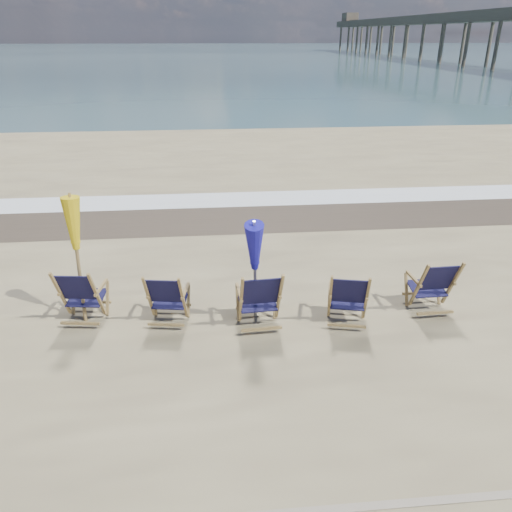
# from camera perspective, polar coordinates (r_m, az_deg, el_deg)

# --- Properties ---
(ocean) EXTENTS (400.00, 400.00, 0.00)m
(ocean) POSITION_cam_1_polar(r_m,az_deg,el_deg) (133.77, -5.50, 22.14)
(ocean) COLOR #3D5D65
(ocean) RESTS_ON ground
(surf_foam) EXTENTS (200.00, 1.40, 0.01)m
(surf_foam) POSITION_cam_1_polar(r_m,az_deg,el_deg) (14.71, -2.26, 6.50)
(surf_foam) COLOR silver
(surf_foam) RESTS_ON ground
(wet_sand_strip) EXTENTS (200.00, 2.60, 0.00)m
(wet_sand_strip) POSITION_cam_1_polar(r_m,az_deg,el_deg) (13.29, -1.88, 4.55)
(wet_sand_strip) COLOR #42362A
(wet_sand_strip) RESTS_ON ground
(beach_chair_0) EXTENTS (0.78, 0.86, 1.07)m
(beach_chair_0) POSITION_cam_1_polar(r_m,az_deg,el_deg) (8.52, -17.69, -4.49)
(beach_chair_0) COLOR #131235
(beach_chair_0) RESTS_ON ground
(beach_chair_1) EXTENTS (0.75, 0.82, 1.01)m
(beach_chair_1) POSITION_cam_1_polar(r_m,az_deg,el_deg) (8.19, -8.34, -5.02)
(beach_chair_1) COLOR #131235
(beach_chair_1) RESTS_ON ground
(beach_chair_2) EXTENTS (0.76, 0.85, 1.11)m
(beach_chair_2) POSITION_cam_1_polar(r_m,az_deg,el_deg) (8.03, 2.70, -4.98)
(beach_chair_2) COLOR #131235
(beach_chair_2) RESTS_ON ground
(beach_chair_3) EXTENTS (0.81, 0.87, 1.03)m
(beach_chair_3) POSITION_cam_1_polar(r_m,az_deg,el_deg) (8.24, 12.50, -5.04)
(beach_chair_3) COLOR #131235
(beach_chair_3) RESTS_ON ground
(beach_chair_4) EXTENTS (0.71, 0.80, 1.08)m
(beach_chair_4) POSITION_cam_1_polar(r_m,az_deg,el_deg) (9.10, 21.52, -3.20)
(beach_chair_4) COLOR #131235
(beach_chair_4) RESTS_ON ground
(umbrella_yellow) EXTENTS (0.30, 0.30, 2.14)m
(umbrella_yellow) POSITION_cam_1_polar(r_m,az_deg,el_deg) (8.33, -20.18, 2.69)
(umbrella_yellow) COLOR olive
(umbrella_yellow) RESTS_ON ground
(umbrella_blue) EXTENTS (0.30, 0.30, 1.97)m
(umbrella_blue) POSITION_cam_1_polar(r_m,az_deg,el_deg) (7.74, -0.11, 1.33)
(umbrella_blue) COLOR #A5A5AD
(umbrella_blue) RESTS_ON ground
(fishing_pier) EXTENTS (4.40, 140.00, 9.30)m
(fishing_pier) POSITION_cam_1_polar(r_m,az_deg,el_deg) (88.62, 22.32, 22.65)
(fishing_pier) COLOR brown
(fishing_pier) RESTS_ON ground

